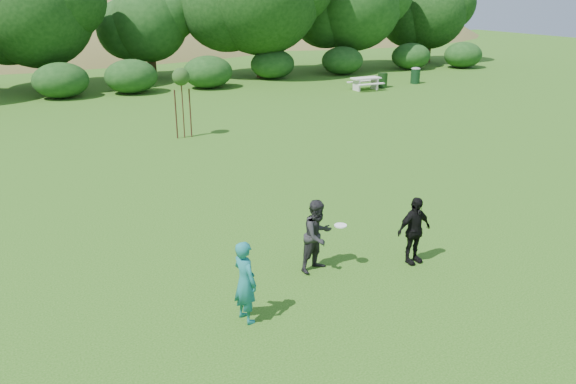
% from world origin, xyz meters
% --- Properties ---
extents(ground, '(120.00, 120.00, 0.00)m').
position_xyz_m(ground, '(0.00, 0.00, 0.00)').
color(ground, '#19470C').
rests_on(ground, ground).
extents(player_teal, '(0.50, 0.65, 1.59)m').
position_xyz_m(player_teal, '(-2.41, -0.21, 0.79)').
color(player_teal, '#186B6E').
rests_on(player_teal, ground).
extents(player_grey, '(0.93, 0.82, 1.61)m').
position_xyz_m(player_grey, '(-0.27, 0.97, 0.81)').
color(player_grey, '#242326').
rests_on(player_grey, ground).
extents(player_black, '(0.94, 0.45, 1.55)m').
position_xyz_m(player_black, '(1.82, 0.36, 0.77)').
color(player_black, black).
rests_on(player_black, ground).
extents(trash_can_near, '(0.60, 0.60, 0.90)m').
position_xyz_m(trash_can_near, '(15.04, 20.64, 0.45)').
color(trash_can_near, '#153212').
rests_on(trash_can_near, ground).
extents(frisbee, '(0.27, 0.27, 0.03)m').
position_xyz_m(frisbee, '(0.17, 0.77, 1.04)').
color(frisbee, white).
rests_on(frisbee, ground).
extents(sapling, '(0.70, 0.70, 2.85)m').
position_xyz_m(sapling, '(0.34, 13.62, 2.42)').
color(sapling, '#3F2218').
rests_on(sapling, ground).
extents(picnic_table, '(1.80, 1.48, 0.76)m').
position_xyz_m(picnic_table, '(13.57, 20.30, 0.52)').
color(picnic_table, silver).
rests_on(picnic_table, ground).
extents(trash_can_lidded, '(0.60, 0.60, 1.05)m').
position_xyz_m(trash_can_lidded, '(17.90, 21.05, 0.54)').
color(trash_can_lidded, '#12341B').
rests_on(trash_can_lidded, ground).
extents(hillside, '(150.00, 72.00, 52.00)m').
position_xyz_m(hillside, '(-0.56, 68.45, -11.97)').
color(hillside, olive).
rests_on(hillside, ground).
extents(tree_row, '(53.92, 10.38, 9.62)m').
position_xyz_m(tree_row, '(3.23, 28.68, 4.87)').
color(tree_row, '#3A2616').
rests_on(tree_row, ground).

